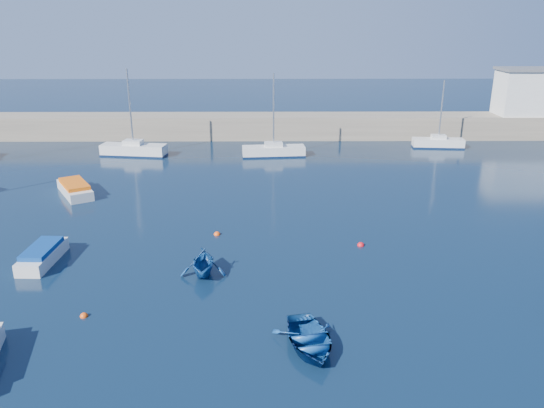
{
  "coord_description": "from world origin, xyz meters",
  "views": [
    {
      "loc": [
        -1.59,
        -15.31,
        13.12
      ],
      "look_at": [
        -1.31,
        17.61,
        1.6
      ],
      "focal_mm": 35.0,
      "sensor_mm": 36.0,
      "label": 1
    }
  ],
  "objects_px": {
    "sailboat_5": "(134,149)",
    "dinghy_center": "(309,340)",
    "motorboat_2": "(75,189)",
    "motorboat_1": "(43,255)",
    "dinghy_left": "(203,262)",
    "harbor_office": "(543,93)",
    "sailboat_6": "(274,151)",
    "sailboat_7": "(438,143)"
  },
  "relations": [
    {
      "from": "sailboat_5",
      "to": "dinghy_center",
      "type": "xyz_separation_m",
      "value": [
        15.31,
        -33.5,
        -0.24
      ]
    },
    {
      "from": "motorboat_2",
      "to": "dinghy_center",
      "type": "xyz_separation_m",
      "value": [
        16.95,
        -20.85,
        -0.09
      ]
    },
    {
      "from": "motorboat_1",
      "to": "motorboat_2",
      "type": "bearing_deg",
      "value": 103.13
    },
    {
      "from": "dinghy_center",
      "to": "dinghy_left",
      "type": "bearing_deg",
      "value": 116.29
    },
    {
      "from": "harbor_office",
      "to": "dinghy_center",
      "type": "xyz_separation_m",
      "value": [
        -29.87,
        -42.23,
        -4.71
      ]
    },
    {
      "from": "harbor_office",
      "to": "motorboat_1",
      "type": "height_order",
      "value": "harbor_office"
    },
    {
      "from": "harbor_office",
      "to": "sailboat_6",
      "type": "bearing_deg",
      "value": -163.62
    },
    {
      "from": "dinghy_left",
      "to": "motorboat_1",
      "type": "bearing_deg",
      "value": 167.76
    },
    {
      "from": "sailboat_5",
      "to": "dinghy_left",
      "type": "height_order",
      "value": "sailboat_5"
    },
    {
      "from": "sailboat_5",
      "to": "sailboat_6",
      "type": "height_order",
      "value": "sailboat_5"
    },
    {
      "from": "sailboat_6",
      "to": "motorboat_1",
      "type": "height_order",
      "value": "sailboat_6"
    },
    {
      "from": "harbor_office",
      "to": "sailboat_7",
      "type": "relative_size",
      "value": 1.4
    },
    {
      "from": "sailboat_7",
      "to": "sailboat_6",
      "type": "bearing_deg",
      "value": 106.17
    },
    {
      "from": "sailboat_5",
      "to": "dinghy_left",
      "type": "bearing_deg",
      "value": -151.32
    },
    {
      "from": "harbor_office",
      "to": "dinghy_left",
      "type": "distance_m",
      "value": 50.05
    },
    {
      "from": "dinghy_center",
      "to": "sailboat_6",
      "type": "bearing_deg",
      "value": 80.74
    },
    {
      "from": "dinghy_center",
      "to": "sailboat_7",
      "type": "bearing_deg",
      "value": 54.43
    },
    {
      "from": "harbor_office",
      "to": "dinghy_center",
      "type": "height_order",
      "value": "harbor_office"
    },
    {
      "from": "harbor_office",
      "to": "motorboat_1",
      "type": "xyz_separation_m",
      "value": [
        -44.4,
        -33.78,
        -4.63
      ]
    },
    {
      "from": "sailboat_6",
      "to": "dinghy_center",
      "type": "xyz_separation_m",
      "value": [
        1.13,
        -33.12,
        -0.17
      ]
    },
    {
      "from": "motorboat_2",
      "to": "dinghy_center",
      "type": "distance_m",
      "value": 26.87
    },
    {
      "from": "dinghy_center",
      "to": "dinghy_left",
      "type": "distance_m",
      "value": 8.57
    },
    {
      "from": "dinghy_center",
      "to": "sailboat_5",
      "type": "bearing_deg",
      "value": 103.35
    },
    {
      "from": "sailboat_5",
      "to": "motorboat_1",
      "type": "bearing_deg",
      "value": -170.25
    },
    {
      "from": "harbor_office",
      "to": "dinghy_left",
      "type": "xyz_separation_m",
      "value": [
        -35.08,
        -35.44,
        -4.35
      ]
    },
    {
      "from": "motorboat_2",
      "to": "dinghy_center",
      "type": "bearing_deg",
      "value": -82.42
    },
    {
      "from": "sailboat_7",
      "to": "dinghy_center",
      "type": "relative_size",
      "value": 1.89
    },
    {
      "from": "sailboat_5",
      "to": "dinghy_center",
      "type": "relative_size",
      "value": 2.3
    },
    {
      "from": "sailboat_5",
      "to": "dinghy_left",
      "type": "relative_size",
      "value": 3.04
    },
    {
      "from": "harbor_office",
      "to": "dinghy_center",
      "type": "relative_size",
      "value": 2.66
    },
    {
      "from": "sailboat_7",
      "to": "dinghy_center",
      "type": "bearing_deg",
      "value": 160.35
    },
    {
      "from": "sailboat_5",
      "to": "motorboat_2",
      "type": "xyz_separation_m",
      "value": [
        -1.64,
        -12.65,
        -0.15
      ]
    },
    {
      "from": "sailboat_7",
      "to": "dinghy_left",
      "type": "xyz_separation_m",
      "value": [
        -21.83,
        -29.93,
        0.2
      ]
    },
    {
      "from": "sailboat_5",
      "to": "motorboat_2",
      "type": "relative_size",
      "value": 1.68
    },
    {
      "from": "sailboat_5",
      "to": "sailboat_7",
      "type": "height_order",
      "value": "sailboat_5"
    },
    {
      "from": "motorboat_1",
      "to": "motorboat_2",
      "type": "relative_size",
      "value": 0.8
    },
    {
      "from": "sailboat_7",
      "to": "dinghy_left",
      "type": "height_order",
      "value": "sailboat_7"
    },
    {
      "from": "sailboat_5",
      "to": "dinghy_left",
      "type": "xyz_separation_m",
      "value": [
        10.1,
        -26.71,
        0.12
      ]
    },
    {
      "from": "motorboat_2",
      "to": "dinghy_left",
      "type": "bearing_deg",
      "value": -81.66
    },
    {
      "from": "sailboat_6",
      "to": "sailboat_7",
      "type": "distance_m",
      "value": 18.11
    },
    {
      "from": "harbor_office",
      "to": "sailboat_7",
      "type": "distance_m",
      "value": 15.05
    },
    {
      "from": "sailboat_6",
      "to": "dinghy_left",
      "type": "bearing_deg",
      "value": 166.05
    }
  ]
}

